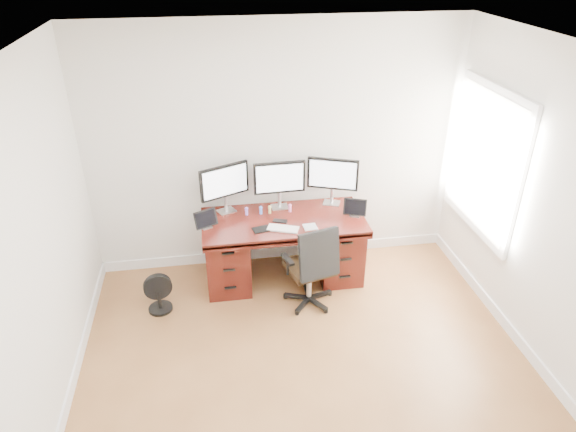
{
  "coord_description": "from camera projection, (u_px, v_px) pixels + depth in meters",
  "views": [
    {
      "loc": [
        -0.7,
        -2.82,
        3.37
      ],
      "look_at": [
        0.0,
        1.5,
        0.95
      ],
      "focal_mm": 32.0,
      "sensor_mm": 36.0,
      "label": 1
    }
  ],
  "objects": [
    {
      "name": "tablet_left",
      "position": [
        206.0,
        220.0,
        5.16
      ],
      "size": [
        0.25,
        0.16,
        0.19
      ],
      "rotation": [
        0.0,
        0.0,
        0.45
      ],
      "color": "silver",
      "rests_on": "desk"
    },
    {
      "name": "back_wall",
      "position": [
        277.0,
        150.0,
        5.46
      ],
      "size": [
        4.0,
        0.1,
        2.7
      ],
      "primitive_type": "cube",
      "color": "silver",
      "rests_on": "ground"
    },
    {
      "name": "desk",
      "position": [
        283.0,
        246.0,
        5.55
      ],
      "size": [
        1.7,
        0.8,
        0.75
      ],
      "color": "#43120D",
      "rests_on": "ground"
    },
    {
      "name": "monitor_center",
      "position": [
        279.0,
        179.0,
        5.43
      ],
      "size": [
        0.55,
        0.15,
        0.53
      ],
      "rotation": [
        0.0,
        0.0,
        0.04
      ],
      "color": "silver",
      "rests_on": "desk"
    },
    {
      "name": "drawing_tablet",
      "position": [
        262.0,
        229.0,
        5.17
      ],
      "size": [
        0.22,
        0.16,
        0.01
      ],
      "primitive_type": "cube",
      "rotation": [
        0.0,
        0.0,
        0.23
      ],
      "color": "black",
      "rests_on": "desk"
    },
    {
      "name": "figurine_blue",
      "position": [
        261.0,
        210.0,
        5.43
      ],
      "size": [
        0.04,
        0.04,
        0.09
      ],
      "color": "#4A77EB",
      "rests_on": "desk"
    },
    {
      "name": "monitor_right",
      "position": [
        333.0,
        176.0,
        5.51
      ],
      "size": [
        0.52,
        0.23,
        0.53
      ],
      "rotation": [
        0.0,
        0.0,
        -0.37
      ],
      "color": "silver",
      "rests_on": "desk"
    },
    {
      "name": "tablet_right",
      "position": [
        355.0,
        209.0,
        5.38
      ],
      "size": [
        0.25,
        0.15,
        0.19
      ],
      "rotation": [
        0.0,
        0.0,
        -0.36
      ],
      "color": "silver",
      "rests_on": "desk"
    },
    {
      "name": "keyboard",
      "position": [
        283.0,
        229.0,
        5.17
      ],
      "size": [
        0.34,
        0.24,
        0.01
      ],
      "primitive_type": "cube",
      "rotation": [
        0.0,
        0.0,
        -0.37
      ],
      "color": "silver",
      "rests_on": "desk"
    },
    {
      "name": "trackpad",
      "position": [
        310.0,
        227.0,
        5.21
      ],
      "size": [
        0.14,
        0.14,
        0.01
      ],
      "primitive_type": "cube",
      "rotation": [
        0.0,
        0.0,
        0.06
      ],
      "color": "#B8BABF",
      "rests_on": "desk"
    },
    {
      "name": "floor_fan",
      "position": [
        159.0,
        294.0,
        5.14
      ],
      "size": [
        0.29,
        0.24,
        0.42
      ],
      "rotation": [
        0.0,
        0.0,
        0.18
      ],
      "color": "black",
      "rests_on": "ground"
    },
    {
      "name": "monitor_left",
      "position": [
        225.0,
        183.0,
        5.35
      ],
      "size": [
        0.51,
        0.26,
        0.53
      ],
      "rotation": [
        0.0,
        0.0,
        0.43
      ],
      "color": "silver",
      "rests_on": "desk"
    },
    {
      "name": "figurine_yellow",
      "position": [
        270.0,
        209.0,
        5.45
      ],
      "size": [
        0.04,
        0.04,
        0.09
      ],
      "color": "#CFC06B",
      "rests_on": "desk"
    },
    {
      "name": "figurine_purple",
      "position": [
        246.0,
        211.0,
        5.41
      ],
      "size": [
        0.04,
        0.04,
        0.09
      ],
      "color": "#8B64D7",
      "rests_on": "desk"
    },
    {
      "name": "figurine_pink",
      "position": [
        290.0,
        207.0,
        5.48
      ],
      "size": [
        0.04,
        0.04,
        0.09
      ],
      "color": "pink",
      "rests_on": "desk"
    },
    {
      "name": "ground",
      "position": [
        317.0,
        406.0,
        4.17
      ],
      "size": [
        4.5,
        4.5,
        0.0
      ],
      "primitive_type": "plane",
      "color": "brown",
      "rests_on": "ground"
    },
    {
      "name": "office_chair",
      "position": [
        311.0,
        279.0,
        5.17
      ],
      "size": [
        0.61,
        0.61,
        0.94
      ],
      "rotation": [
        0.0,
        0.0,
        0.26
      ],
      "color": "black",
      "rests_on": "ground"
    },
    {
      "name": "phone",
      "position": [
        280.0,
        221.0,
        5.31
      ],
      "size": [
        0.16,
        0.12,
        0.01
      ],
      "primitive_type": "cube",
      "rotation": [
        0.0,
        0.0,
        -0.35
      ],
      "color": "black",
      "rests_on": "desk"
    }
  ]
}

